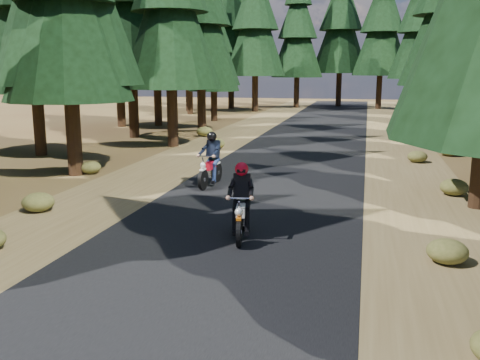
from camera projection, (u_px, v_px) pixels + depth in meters
name	position (u px, v px, depth m)	size (l,w,h in m)	color
ground	(225.00, 241.00, 11.92)	(120.00, 120.00, 0.00)	#4C311B
road	(266.00, 192.00, 16.69)	(6.00, 100.00, 0.01)	black
shoulder_l	(130.00, 185.00, 17.72)	(3.20, 100.00, 0.01)	brown
shoulder_r	(420.00, 200.00, 15.65)	(3.20, 100.00, 0.01)	brown
understory_shrubs	(302.00, 171.00, 18.86)	(14.38, 30.21, 0.59)	#474C1E
rider_lead	(241.00, 214.00, 12.04)	(0.88, 1.99, 1.72)	white
rider_follow	(210.00, 168.00, 17.46)	(0.76, 2.03, 1.77)	#9F0A18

